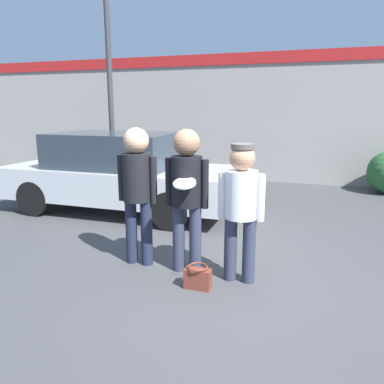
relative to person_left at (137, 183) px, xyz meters
The scene contains 8 objects.
ground_plane 1.49m from the person_left, ahead, with size 56.00×56.00×0.00m, color #3F3F42.
storefront_building 6.48m from the person_left, 80.88° to the left, with size 24.00×0.22×3.46m.
person_left is the anchor object (origin of this frame).
person_middle_with_frisbee 0.68m from the person_left, ahead, with size 0.55×0.58×1.78m.
person_right 1.36m from the person_left, ahead, with size 0.54×0.37×1.63m.
parked_car_near 2.77m from the person_left, 124.27° to the left, with size 4.50×1.91×1.54m.
street_lamp 5.01m from the person_left, 121.29° to the left, with size 1.53×0.35×6.63m.
handbag 1.41m from the person_left, 24.98° to the right, with size 0.30×0.23×0.27m.
Camera 1 is at (1.11, -4.19, 2.02)m, focal length 35.00 mm.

